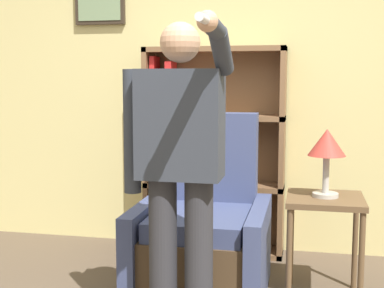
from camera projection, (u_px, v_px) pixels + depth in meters
name	position (u px, v px, depth m)	size (l,w,h in m)	color
wall_back	(242.00, 77.00, 4.30)	(8.00, 0.11, 2.80)	#DBCC84
bookcase	(202.00, 152.00, 4.28)	(1.11, 0.28, 1.64)	brown
armchair	(203.00, 237.00, 3.52)	(0.84, 0.88, 1.16)	#4C3823
person_standing	(180.00, 162.00, 2.76)	(0.58, 0.78, 1.68)	#2D2D33
side_table	(325.00, 214.00, 3.35)	(0.47, 0.47, 0.66)	brown
table_lamp	(327.00, 147.00, 3.29)	(0.23, 0.23, 0.43)	#B7B2A8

